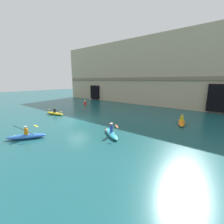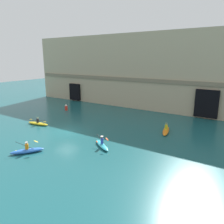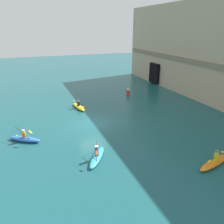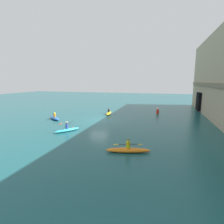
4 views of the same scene
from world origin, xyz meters
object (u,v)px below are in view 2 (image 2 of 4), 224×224
kayak_yellow (38,123)px  kayak_orange (166,130)px  marker_buoy (66,107)px  kayak_blue (27,150)px  kayak_cyan (102,145)px

kayak_yellow → kayak_orange: kayak_orange is taller
kayak_yellow → kayak_orange: (15.44, 6.52, 0.02)m
marker_buoy → kayak_yellow: bearing=-70.7°
kayak_yellow → kayak_blue: (6.54, -6.42, 0.02)m
kayak_yellow → kayak_cyan: 11.67m
kayak_yellow → kayak_orange: size_ratio=0.92×
kayak_cyan → marker_buoy: bearing=-178.8°
kayak_cyan → kayak_blue: (-5.05, -5.09, 0.02)m
kayak_cyan → kayak_orange: 8.75m
kayak_orange → kayak_yellow: bearing=98.4°
kayak_cyan → marker_buoy: (-14.46, 9.50, 0.32)m
kayak_orange → marker_buoy: size_ratio=3.18×
marker_buoy → kayak_orange: bearing=-5.1°
kayak_cyan → kayak_blue: bearing=-100.3°
kayak_cyan → kayak_orange: (3.85, 7.86, 0.01)m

